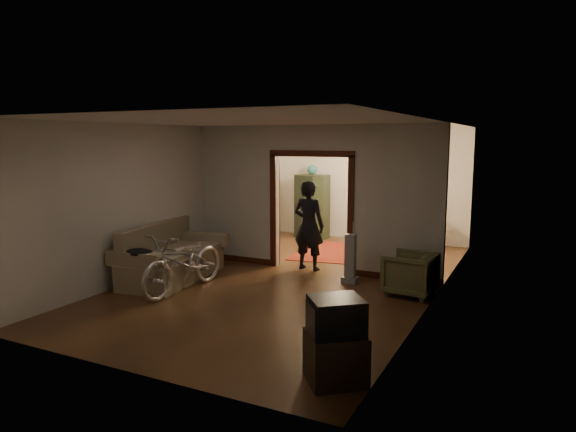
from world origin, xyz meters
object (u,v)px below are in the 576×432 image
Objects in this scene: sofa at (173,252)px; desk at (410,230)px; bicycle at (184,261)px; locker at (312,206)px; armchair at (410,274)px; person at (309,225)px.

sofa is 2.01× the size of desk.
bicycle is 5.34m from locker.
sofa is 1.12× the size of bicycle.
locker reaches higher than bicycle.
sofa is at bearing -91.29° from locker.
bicycle is 5.92m from desk.
armchair is at bearing -69.81° from desk.
bicycle reaches higher than armchair.
person is 3.37m from desk.
locker is (0.64, 4.81, 0.32)m from sofa.
bicycle reaches higher than sofa.
locker reaches higher than sofa.
locker is 1.51× the size of desk.
person is at bearing 62.96° from bicycle.
locker is (-1.28, 3.07, -0.06)m from person.
desk is (1.26, 3.09, -0.48)m from person.
locker is at bearing -63.33° from person.
sofa is 2.61m from person.
person is at bearing -103.71° from armchair.
person is (1.26, 2.26, 0.37)m from bicycle.
armchair is (3.42, 1.48, -0.16)m from bicycle.
armchair is 0.71× the size of desk.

